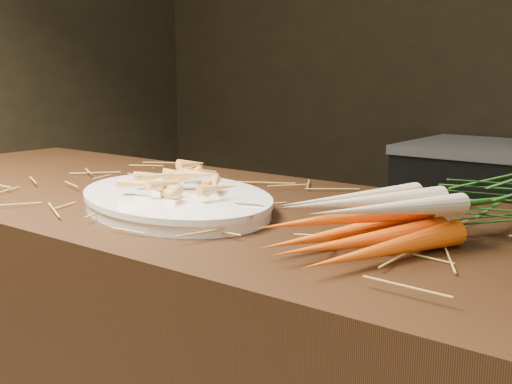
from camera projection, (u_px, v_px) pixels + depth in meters
straw_bedding at (290, 211)px, 1.13m from camera, size 1.40×0.60×0.02m
root_veg_bunch at (446, 208)px, 0.97m from camera, size 0.33×0.55×0.10m
serving_platter at (175, 202)px, 1.19m from camera, size 0.56×0.48×0.03m
roasted_veg_heap at (175, 181)px, 1.19m from camera, size 0.28×0.25×0.05m
serving_fork at (200, 213)px, 1.04m from camera, size 0.17×0.07×0.00m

